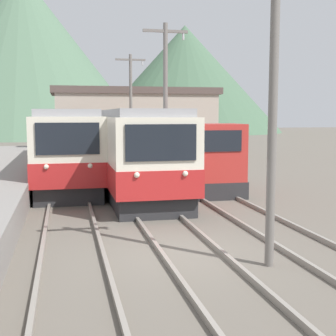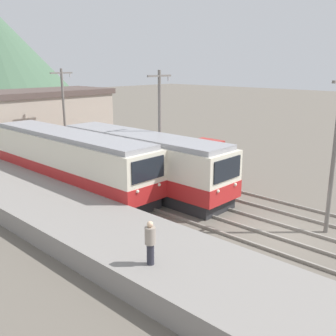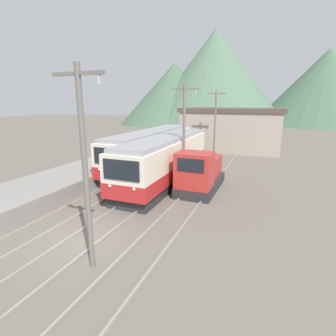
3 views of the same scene
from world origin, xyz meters
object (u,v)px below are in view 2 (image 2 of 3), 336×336
at_px(catenary_mast_mid, 160,124).
at_px(catenary_mast_near, 335,150).
at_px(commuter_train_left, 70,162).
at_px(catenary_mast_far, 64,111).
at_px(commuter_train_center, 141,164).
at_px(person_on_platform, 150,241).
at_px(shunting_locomotive, 184,165).

bearing_deg(catenary_mast_mid, catenary_mast_near, -90.00).
xyz_separation_m(commuter_train_left, catenary_mast_far, (4.31, 7.16, 2.32)).
distance_m(commuter_train_left, commuter_train_center, 4.56).
bearing_deg(catenary_mast_far, commuter_train_left, -121.02).
height_order(commuter_train_left, person_on_platform, commuter_train_left).
relative_size(commuter_train_center, shunting_locomotive, 2.34).
relative_size(commuter_train_left, commuter_train_center, 1.11).
distance_m(commuter_train_center, shunting_locomotive, 3.18).
bearing_deg(commuter_train_center, shunting_locomotive, -17.44).
bearing_deg(person_on_platform, shunting_locomotive, 36.02).
xyz_separation_m(commuter_train_center, catenary_mast_mid, (1.51, -0.21, 2.33)).
bearing_deg(person_on_platform, commuter_train_center, 48.79).
bearing_deg(commuter_train_center, catenary_mast_mid, -7.81).
bearing_deg(catenary_mast_far, shunting_locomotive, -82.73).
xyz_separation_m(commuter_train_left, shunting_locomotive, (5.80, -4.54, -0.46)).
bearing_deg(catenary_mast_near, catenary_mast_far, 90.00).
bearing_deg(catenary_mast_near, commuter_train_left, 106.25).
xyz_separation_m(commuter_train_center, shunting_locomotive, (3.00, -0.94, -0.46)).
height_order(catenary_mast_near, person_on_platform, catenary_mast_near).
xyz_separation_m(commuter_train_center, person_on_platform, (-7.53, -8.59, 0.16)).
bearing_deg(commuter_train_left, shunting_locomotive, -38.07).
bearing_deg(shunting_locomotive, person_on_platform, -143.98).
bearing_deg(catenary_mast_far, person_on_platform, -115.02).
relative_size(shunting_locomotive, catenary_mast_mid, 0.76).
distance_m(catenary_mast_near, catenary_mast_far, 21.94).
bearing_deg(catenary_mast_near, catenary_mast_mid, 90.00).
height_order(shunting_locomotive, catenary_mast_far, catenary_mast_far).
height_order(catenary_mast_far, person_on_platform, catenary_mast_far).
bearing_deg(catenary_mast_far, catenary_mast_near, -90.00).
xyz_separation_m(commuter_train_left, catenary_mast_mid, (4.31, -3.81, 2.32)).
bearing_deg(commuter_train_left, catenary_mast_far, 58.98).
bearing_deg(commuter_train_left, catenary_mast_mid, -41.48).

